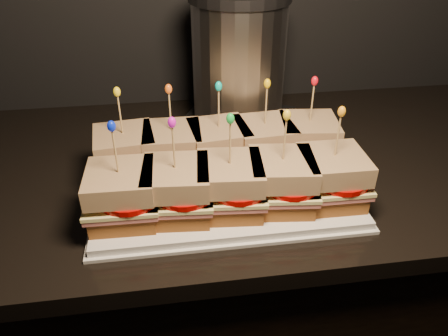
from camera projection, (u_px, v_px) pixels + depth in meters
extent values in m
cube|color=black|center=(356.00, 300.00, 1.16)|extent=(2.57, 0.60, 0.87)
cube|color=black|center=(391.00, 153.00, 0.92)|extent=(2.61, 0.64, 0.03)
cube|color=white|center=(224.00, 190.00, 0.76)|extent=(0.43, 0.27, 0.02)
cube|color=white|center=(224.00, 193.00, 0.77)|extent=(0.45, 0.28, 0.01)
cube|color=brown|center=(128.00, 168.00, 0.78)|extent=(0.11, 0.11, 0.03)
cube|color=#CA6359|center=(126.00, 159.00, 0.77)|extent=(0.12, 0.11, 0.01)
cube|color=#F2E992|center=(126.00, 156.00, 0.77)|extent=(0.12, 0.12, 0.01)
cylinder|color=#AE0603|center=(132.00, 154.00, 0.76)|extent=(0.10, 0.10, 0.01)
cube|color=#5D2D11|center=(124.00, 142.00, 0.75)|extent=(0.11, 0.11, 0.03)
cylinder|color=tan|center=(120.00, 117.00, 0.73)|extent=(0.00, 0.00, 0.09)
ellipsoid|color=yellow|center=(117.00, 92.00, 0.70)|extent=(0.01, 0.01, 0.02)
cube|color=brown|center=(174.00, 164.00, 0.79)|extent=(0.10, 0.10, 0.03)
cube|color=#CA6359|center=(173.00, 156.00, 0.78)|extent=(0.11, 0.11, 0.01)
cube|color=#F2E992|center=(173.00, 153.00, 0.78)|extent=(0.11, 0.11, 0.01)
cylinder|color=#AE0603|center=(180.00, 150.00, 0.77)|extent=(0.10, 0.10, 0.01)
cube|color=#5D2D11|center=(172.00, 138.00, 0.76)|extent=(0.10, 0.10, 0.03)
cylinder|color=tan|center=(170.00, 114.00, 0.74)|extent=(0.00, 0.00, 0.09)
ellipsoid|color=orange|center=(168.00, 89.00, 0.71)|extent=(0.01, 0.01, 0.02)
cube|color=brown|center=(219.00, 161.00, 0.80)|extent=(0.11, 0.11, 0.03)
cube|color=#CA6359|center=(219.00, 153.00, 0.79)|extent=(0.12, 0.12, 0.01)
cube|color=#F2E992|center=(219.00, 149.00, 0.79)|extent=(0.12, 0.12, 0.01)
cylinder|color=#AE0603|center=(226.00, 147.00, 0.78)|extent=(0.10, 0.10, 0.01)
cube|color=#5D2D11|center=(219.00, 135.00, 0.77)|extent=(0.11, 0.11, 0.03)
cylinder|color=tan|center=(219.00, 111.00, 0.75)|extent=(0.00, 0.00, 0.09)
ellipsoid|color=#04BDAC|center=(219.00, 86.00, 0.73)|extent=(0.01, 0.01, 0.02)
cube|color=brown|center=(263.00, 158.00, 0.81)|extent=(0.10, 0.10, 0.03)
cube|color=#CA6359|center=(264.00, 149.00, 0.80)|extent=(0.11, 0.11, 0.01)
cube|color=#F2E992|center=(264.00, 146.00, 0.80)|extent=(0.12, 0.11, 0.01)
cylinder|color=#AE0603|center=(271.00, 144.00, 0.79)|extent=(0.10, 0.10, 0.01)
cube|color=#5D2D11|center=(265.00, 132.00, 0.78)|extent=(0.11, 0.11, 0.03)
cylinder|color=tan|center=(266.00, 108.00, 0.76)|extent=(0.00, 0.00, 0.09)
ellipsoid|color=yellow|center=(267.00, 83.00, 0.74)|extent=(0.01, 0.01, 0.02)
cube|color=brown|center=(306.00, 154.00, 0.82)|extent=(0.11, 0.11, 0.03)
cube|color=#CA6359|center=(307.00, 146.00, 0.81)|extent=(0.12, 0.12, 0.01)
cube|color=#F2E992|center=(307.00, 143.00, 0.81)|extent=(0.12, 0.12, 0.01)
cylinder|color=#AE0603|center=(315.00, 140.00, 0.80)|extent=(0.10, 0.10, 0.01)
cube|color=#5D2D11|center=(309.00, 129.00, 0.79)|extent=(0.11, 0.11, 0.03)
cylinder|color=tan|center=(312.00, 105.00, 0.77)|extent=(0.00, 0.00, 0.09)
ellipsoid|color=red|center=(315.00, 81.00, 0.75)|extent=(0.01, 0.01, 0.02)
cube|color=brown|center=(124.00, 210.00, 0.68)|extent=(0.10, 0.10, 0.03)
cube|color=#CA6359|center=(123.00, 201.00, 0.67)|extent=(0.11, 0.11, 0.01)
cube|color=#F2E992|center=(122.00, 197.00, 0.67)|extent=(0.11, 0.11, 0.01)
cylinder|color=#AE0603|center=(130.00, 195.00, 0.66)|extent=(0.10, 0.10, 0.01)
cube|color=#5D2D11|center=(120.00, 182.00, 0.65)|extent=(0.10, 0.10, 0.03)
cylinder|color=tan|center=(116.00, 154.00, 0.62)|extent=(0.00, 0.00, 0.09)
ellipsoid|color=#0A21CC|center=(111.00, 126.00, 0.60)|extent=(0.01, 0.01, 0.02)
cube|color=brown|center=(178.00, 205.00, 0.69)|extent=(0.11, 0.11, 0.03)
cube|color=#CA6359|center=(177.00, 196.00, 0.68)|extent=(0.12, 0.11, 0.01)
cube|color=#F2E992|center=(177.00, 193.00, 0.68)|extent=(0.12, 0.11, 0.01)
cylinder|color=#AE0603|center=(185.00, 190.00, 0.67)|extent=(0.10, 0.10, 0.01)
cube|color=#5D2D11|center=(176.00, 177.00, 0.66)|extent=(0.11, 0.11, 0.03)
cylinder|color=tan|center=(174.00, 150.00, 0.63)|extent=(0.00, 0.00, 0.09)
ellipsoid|color=#D414C1|center=(172.00, 122.00, 0.61)|extent=(0.01, 0.01, 0.02)
cube|color=brown|center=(230.00, 201.00, 0.70)|extent=(0.11, 0.11, 0.03)
cube|color=#CA6359|center=(230.00, 192.00, 0.69)|extent=(0.12, 0.11, 0.01)
cube|color=#F2E992|center=(230.00, 188.00, 0.69)|extent=(0.12, 0.12, 0.01)
cylinder|color=#AE0603|center=(238.00, 186.00, 0.68)|extent=(0.10, 0.10, 0.01)
cube|color=#5D2D11|center=(230.00, 173.00, 0.67)|extent=(0.11, 0.11, 0.03)
cylinder|color=tan|center=(230.00, 146.00, 0.64)|extent=(0.00, 0.00, 0.09)
ellipsoid|color=green|center=(230.00, 119.00, 0.62)|extent=(0.01, 0.01, 0.02)
cube|color=brown|center=(280.00, 196.00, 0.71)|extent=(0.11, 0.11, 0.03)
cube|color=#CA6359|center=(281.00, 188.00, 0.70)|extent=(0.12, 0.12, 0.01)
cube|color=#F2E992|center=(281.00, 184.00, 0.70)|extent=(0.12, 0.12, 0.01)
cylinder|color=#AE0603|center=(290.00, 182.00, 0.69)|extent=(0.10, 0.10, 0.01)
cube|color=#5D2D11|center=(282.00, 169.00, 0.68)|extent=(0.11, 0.11, 0.03)
cylinder|color=tan|center=(285.00, 142.00, 0.65)|extent=(0.00, 0.00, 0.09)
ellipsoid|color=yellow|center=(287.00, 115.00, 0.63)|extent=(0.01, 0.01, 0.02)
cube|color=brown|center=(329.00, 192.00, 0.72)|extent=(0.10, 0.10, 0.03)
cube|color=#CA6359|center=(330.00, 183.00, 0.71)|extent=(0.11, 0.11, 0.01)
cube|color=#F2E992|center=(331.00, 180.00, 0.71)|extent=(0.11, 0.11, 0.01)
cylinder|color=#AE0603|center=(340.00, 177.00, 0.70)|extent=(0.10, 0.10, 0.01)
cube|color=#5D2D11|center=(333.00, 165.00, 0.69)|extent=(0.10, 0.10, 0.03)
cylinder|color=tan|center=(337.00, 138.00, 0.67)|extent=(0.00, 0.00, 0.09)
ellipsoid|color=orange|center=(342.00, 111.00, 0.64)|extent=(0.01, 0.01, 0.02)
cube|color=#262628|center=(237.00, 123.00, 0.97)|extent=(0.29, 0.27, 0.03)
cylinder|color=silver|center=(239.00, 63.00, 0.90)|extent=(0.19, 0.19, 0.25)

